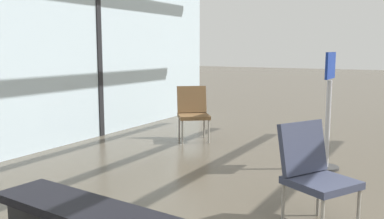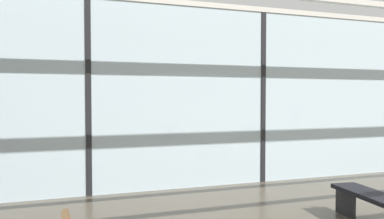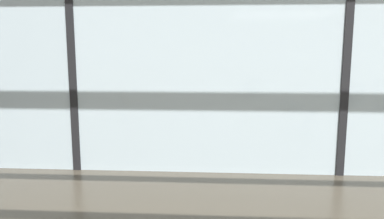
# 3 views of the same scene
# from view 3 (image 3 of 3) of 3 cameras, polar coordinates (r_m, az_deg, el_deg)

# --- Properties ---
(glass_curtain_wall) EXTENTS (14.00, 0.08, 3.53)m
(glass_curtain_wall) POSITION_cam_3_polar(r_m,az_deg,el_deg) (5.08, 22.70, 10.07)
(glass_curtain_wall) COLOR silver
(glass_curtain_wall) RESTS_ON ground
(window_mullion_0) EXTENTS (0.10, 0.12, 3.53)m
(window_mullion_0) POSITION_cam_3_polar(r_m,az_deg,el_deg) (5.16, -17.92, 10.30)
(window_mullion_0) COLOR black
(window_mullion_0) RESTS_ON ground
(window_mullion_1) EXTENTS (0.10, 0.12, 3.53)m
(window_mullion_1) POSITION_cam_3_polar(r_m,az_deg,el_deg) (5.08, 22.70, 10.07)
(window_mullion_1) COLOR black
(window_mullion_1) RESTS_ON ground
(parked_airplane) EXTENTS (11.63, 3.62, 3.62)m
(parked_airplane) POSITION_cam_3_polar(r_m,az_deg,el_deg) (10.04, 12.79, 9.93)
(parked_airplane) COLOR silver
(parked_airplane) RESTS_ON ground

